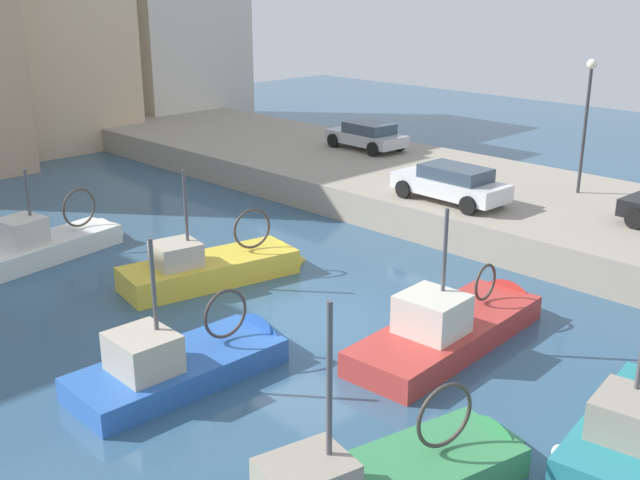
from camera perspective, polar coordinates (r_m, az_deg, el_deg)
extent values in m
plane|color=#335675|center=(20.58, -0.66, -6.00)|extent=(80.00, 80.00, 0.00)
cube|color=#9E9384|center=(29.05, 15.92, 1.98)|extent=(9.00, 56.00, 1.20)
cube|color=teal|center=(16.67, 22.12, -13.90)|extent=(4.81, 2.29, 1.17)
cube|color=#B2A893|center=(16.40, 22.34, -12.35)|extent=(4.60, 2.13, 0.08)
cube|color=gray|center=(15.65, 21.88, -12.03)|extent=(1.51, 1.32, 0.78)
sphere|color=white|center=(15.64, 17.41, -14.87)|extent=(0.32, 0.32, 0.32)
cube|color=white|center=(26.73, -19.42, -1.18)|extent=(4.96, 2.49, 1.30)
cone|color=white|center=(28.28, -15.01, 0.33)|extent=(1.16, 1.63, 1.50)
cube|color=#B2A893|center=(26.55, -19.55, 0.01)|extent=(4.75, 2.33, 0.08)
cube|color=beige|center=(25.91, -21.30, 0.53)|extent=(1.44, 1.45, 0.93)
cylinder|color=#4C4C51|center=(25.90, -20.82, 2.29)|extent=(0.10, 0.10, 2.48)
torus|color=#3F3833|center=(27.07, -17.48, 2.31)|extent=(1.33, 0.32, 1.33)
cube|color=gold|center=(23.39, -8.14, -3.07)|extent=(5.51, 2.73, 1.47)
cone|color=gold|center=(24.73, -1.93, -1.66)|extent=(1.18, 1.75, 1.61)
cube|color=#B2A893|center=(23.16, -8.22, -1.55)|extent=(5.28, 2.55, 0.08)
cube|color=#B7AD99|center=(22.62, -10.64, -1.08)|extent=(1.46, 1.41, 0.74)
cylinder|color=#4C4C51|center=(22.44, -9.92, 1.58)|extent=(0.10, 0.10, 2.88)
torus|color=#3F3833|center=(23.55, -5.08, 0.84)|extent=(1.27, 0.31, 1.27)
sphere|color=white|center=(23.59, -12.68, -2.59)|extent=(0.32, 0.32, 0.32)
cube|color=#BC3833|center=(19.50, 9.41, -7.74)|extent=(6.19, 2.33, 1.27)
cone|color=#BC3833|center=(22.20, 14.19, -4.70)|extent=(1.01, 1.81, 1.76)
cube|color=#896B4C|center=(19.26, 9.50, -6.22)|extent=(5.93, 2.16, 0.08)
cube|color=beige|center=(18.47, 8.33, -5.49)|extent=(1.46, 1.53, 0.97)
cylinder|color=#4C4C51|center=(18.41, 9.20, -2.24)|extent=(0.10, 0.10, 3.05)
torus|color=#3F3833|center=(20.37, 12.19, -3.09)|extent=(1.01, 0.14, 1.01)
sphere|color=white|center=(18.62, 3.55, -8.18)|extent=(0.32, 0.32, 0.32)
cube|color=#2D60B7|center=(17.97, -10.42, -10.23)|extent=(4.91, 2.11, 1.14)
cone|color=#2D60B7|center=(19.41, -3.49, -7.64)|extent=(0.94, 1.82, 1.80)
cube|color=#9E7A51|center=(17.73, -10.52, -8.78)|extent=(4.71, 1.94, 0.08)
cube|color=#B7AD99|center=(17.13, -13.02, -8.18)|extent=(1.28, 1.44, 0.88)
cylinder|color=#4C4C51|center=(16.88, -12.18, -4.73)|extent=(0.10, 0.10, 2.99)
torus|color=#3F3833|center=(18.10, -7.04, -5.46)|extent=(1.22, 0.11, 1.22)
sphere|color=white|center=(18.13, -16.31, -9.82)|extent=(0.32, 0.32, 0.32)
cone|color=#388951|center=(15.85, 13.83, -14.77)|extent=(1.21, 1.71, 1.55)
cylinder|color=#4C4C51|center=(12.34, 0.70, -12.09)|extent=(0.10, 0.10, 3.51)
torus|color=#3F3833|center=(14.14, 9.25, -12.76)|extent=(1.26, 0.35, 1.27)
cube|color=#B7B7BC|center=(35.79, 3.45, 7.59)|extent=(1.90, 3.94, 0.51)
cube|color=#384756|center=(35.56, 3.68, 8.32)|extent=(1.61, 2.23, 0.47)
cylinder|color=black|center=(36.18, 1.00, 7.41)|extent=(0.25, 0.65, 0.64)
cylinder|color=black|center=(37.33, 2.94, 7.74)|extent=(0.25, 0.65, 0.64)
cylinder|color=black|center=(34.33, 3.98, 6.75)|extent=(0.25, 0.65, 0.64)
cylinder|color=black|center=(35.54, 5.92, 7.11)|extent=(0.25, 0.65, 0.64)
cylinder|color=black|center=(26.02, 22.40, 1.47)|extent=(0.24, 0.65, 0.64)
cube|color=silver|center=(27.38, 9.63, 3.97)|extent=(1.75, 4.27, 0.58)
cube|color=#384756|center=(27.13, 10.04, 4.94)|extent=(1.49, 2.41, 0.46)
cylinder|color=black|center=(27.72, 6.25, 3.79)|extent=(0.24, 0.65, 0.64)
cylinder|color=black|center=(28.91, 8.35, 4.32)|extent=(0.24, 0.65, 0.64)
cylinder|color=black|center=(26.00, 10.99, 2.55)|extent=(0.24, 0.65, 0.64)
cylinder|color=black|center=(27.26, 13.01, 3.16)|extent=(0.24, 0.65, 0.64)
cylinder|color=#38383D|center=(29.39, 19.06, 7.59)|extent=(0.12, 0.12, 4.50)
sphere|color=#F2EACC|center=(29.06, 19.57, 12.23)|extent=(0.36, 0.36, 0.36)
cube|color=silver|center=(49.89, -11.10, 15.62)|extent=(7.37, 6.92, 12.42)
cube|color=beige|center=(44.85, -20.91, 16.12)|extent=(8.08, 8.18, 14.99)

